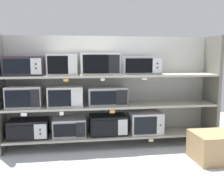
{
  "coord_description": "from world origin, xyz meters",
  "views": [
    {
      "loc": [
        -0.61,
        -3.96,
        1.37
      ],
      "look_at": [
        0.0,
        0.0,
        0.74
      ],
      "focal_mm": 43.35,
      "sensor_mm": 36.0,
      "label": 1
    }
  ],
  "objects_px": {
    "microwave_9": "(100,64)",
    "shipping_carton": "(213,147)",
    "microwave_0": "(29,129)",
    "microwave_5": "(65,96)",
    "microwave_1": "(69,127)",
    "microwave_8": "(62,64)",
    "microwave_6": "(107,96)",
    "microwave_4": "(24,97)",
    "microwave_10": "(141,65)",
    "microwave_2": "(108,125)",
    "microwave_3": "(145,122)",
    "microwave_7": "(24,66)"
  },
  "relations": [
    {
      "from": "microwave_5",
      "to": "microwave_7",
      "type": "distance_m",
      "value": 0.71
    },
    {
      "from": "microwave_5",
      "to": "microwave_10",
      "type": "bearing_deg",
      "value": 0.0
    },
    {
      "from": "microwave_1",
      "to": "microwave_5",
      "type": "distance_m",
      "value": 0.47
    },
    {
      "from": "microwave_3",
      "to": "microwave_4",
      "type": "relative_size",
      "value": 1.01
    },
    {
      "from": "microwave_7",
      "to": "microwave_9",
      "type": "relative_size",
      "value": 0.95
    },
    {
      "from": "microwave_5",
      "to": "shipping_carton",
      "type": "bearing_deg",
      "value": -22.79
    },
    {
      "from": "microwave_4",
      "to": "microwave_9",
      "type": "xyz_separation_m",
      "value": [
        1.08,
        -0.0,
        0.46
      ]
    },
    {
      "from": "microwave_3",
      "to": "microwave_10",
      "type": "distance_m",
      "value": 0.89
    },
    {
      "from": "microwave_0",
      "to": "microwave_5",
      "type": "xyz_separation_m",
      "value": [
        0.54,
        -0.0,
        0.46
      ]
    },
    {
      "from": "microwave_6",
      "to": "microwave_4",
      "type": "bearing_deg",
      "value": -179.99
    },
    {
      "from": "microwave_0",
      "to": "shipping_carton",
      "type": "xyz_separation_m",
      "value": [
        2.44,
        -0.8,
        -0.13
      ]
    },
    {
      "from": "microwave_0",
      "to": "microwave_10",
      "type": "distance_m",
      "value": 1.89
    },
    {
      "from": "microwave_4",
      "to": "microwave_10",
      "type": "xyz_separation_m",
      "value": [
        1.7,
        0.0,
        0.44
      ]
    },
    {
      "from": "shipping_carton",
      "to": "microwave_10",
      "type": "bearing_deg",
      "value": 134.29
    },
    {
      "from": "microwave_9",
      "to": "shipping_carton",
      "type": "distance_m",
      "value": 1.93
    },
    {
      "from": "microwave_8",
      "to": "microwave_2",
      "type": "bearing_deg",
      "value": 0.01
    },
    {
      "from": "microwave_4",
      "to": "microwave_5",
      "type": "relative_size",
      "value": 0.97
    },
    {
      "from": "microwave_1",
      "to": "microwave_10",
      "type": "height_order",
      "value": "microwave_10"
    },
    {
      "from": "microwave_8",
      "to": "shipping_carton",
      "type": "xyz_separation_m",
      "value": [
        1.94,
        -0.8,
        -1.06
      ]
    },
    {
      "from": "microwave_0",
      "to": "microwave_6",
      "type": "distance_m",
      "value": 1.24
    },
    {
      "from": "microwave_8",
      "to": "shipping_carton",
      "type": "bearing_deg",
      "value": -22.49
    },
    {
      "from": "microwave_8",
      "to": "microwave_3",
      "type": "bearing_deg",
      "value": -0.01
    },
    {
      "from": "microwave_1",
      "to": "microwave_9",
      "type": "bearing_deg",
      "value": -0.04
    },
    {
      "from": "microwave_1",
      "to": "microwave_10",
      "type": "distance_m",
      "value": 1.41
    },
    {
      "from": "microwave_2",
      "to": "microwave_0",
      "type": "bearing_deg",
      "value": 179.99
    },
    {
      "from": "microwave_8",
      "to": "microwave_7",
      "type": "bearing_deg",
      "value": 179.96
    },
    {
      "from": "microwave_1",
      "to": "microwave_2",
      "type": "relative_size",
      "value": 0.87
    },
    {
      "from": "microwave_8",
      "to": "microwave_6",
      "type": "bearing_deg",
      "value": 0.02
    },
    {
      "from": "microwave_3",
      "to": "shipping_carton",
      "type": "bearing_deg",
      "value": -49.15
    },
    {
      "from": "microwave_1",
      "to": "microwave_10",
      "type": "xyz_separation_m",
      "value": [
        1.08,
        -0.0,
        0.91
      ]
    },
    {
      "from": "microwave_9",
      "to": "microwave_6",
      "type": "bearing_deg",
      "value": 0.12
    },
    {
      "from": "microwave_8",
      "to": "microwave_9",
      "type": "xyz_separation_m",
      "value": [
        0.54,
        0.0,
        0.01
      ]
    },
    {
      "from": "microwave_1",
      "to": "microwave_8",
      "type": "xyz_separation_m",
      "value": [
        -0.08,
        -0.0,
        0.93
      ]
    },
    {
      "from": "microwave_7",
      "to": "microwave_10",
      "type": "relative_size",
      "value": 0.91
    },
    {
      "from": "microwave_5",
      "to": "microwave_9",
      "type": "xyz_separation_m",
      "value": [
        0.51,
        -0.0,
        0.47
      ]
    },
    {
      "from": "microwave_0",
      "to": "microwave_5",
      "type": "relative_size",
      "value": 1.12
    },
    {
      "from": "microwave_9",
      "to": "shipping_carton",
      "type": "xyz_separation_m",
      "value": [
        1.4,
        -0.8,
        -1.07
      ]
    },
    {
      "from": "microwave_1",
      "to": "shipping_carton",
      "type": "distance_m",
      "value": 2.03
    },
    {
      "from": "microwave_3",
      "to": "microwave_8",
      "type": "xyz_separation_m",
      "value": [
        -1.24,
        0.0,
        0.9
      ]
    },
    {
      "from": "microwave_10",
      "to": "shipping_carton",
      "type": "bearing_deg",
      "value": -45.71
    },
    {
      "from": "microwave_1",
      "to": "microwave_8",
      "type": "distance_m",
      "value": 0.93
    },
    {
      "from": "microwave_6",
      "to": "microwave_10",
      "type": "bearing_deg",
      "value": -0.02
    },
    {
      "from": "microwave_5",
      "to": "microwave_0",
      "type": "bearing_deg",
      "value": 179.97
    },
    {
      "from": "microwave_0",
      "to": "microwave_1",
      "type": "relative_size",
      "value": 1.16
    },
    {
      "from": "microwave_5",
      "to": "microwave_6",
      "type": "distance_m",
      "value": 0.62
    },
    {
      "from": "microwave_5",
      "to": "microwave_9",
      "type": "relative_size",
      "value": 0.9
    },
    {
      "from": "microwave_0",
      "to": "microwave_4",
      "type": "relative_size",
      "value": 1.16
    },
    {
      "from": "microwave_7",
      "to": "shipping_carton",
      "type": "bearing_deg",
      "value": -18.05
    },
    {
      "from": "microwave_10",
      "to": "microwave_0",
      "type": "bearing_deg",
      "value": 179.99
    },
    {
      "from": "microwave_4",
      "to": "microwave_7",
      "type": "xyz_separation_m",
      "value": [
        0.02,
        0.0,
        0.44
      ]
    }
  ]
}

